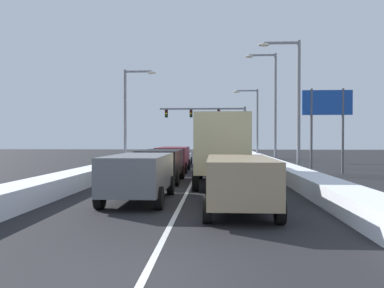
# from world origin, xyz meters

# --- Properties ---
(ground_plane) EXTENTS (120.00, 120.00, 0.00)m
(ground_plane) POSITION_xyz_m (0.00, 16.83, 0.00)
(ground_plane) COLOR black
(lane_stripe_between_right_lane_and_center_lane) EXTENTS (0.14, 46.27, 0.01)m
(lane_stripe_between_right_lane_and_center_lane) POSITION_xyz_m (-0.00, 21.03, 0.00)
(lane_stripe_between_right_lane_and_center_lane) COLOR silver
(lane_stripe_between_right_lane_and_center_lane) RESTS_ON ground
(snow_bank_right_shoulder) EXTENTS (1.35, 46.27, 0.72)m
(snow_bank_right_shoulder) POSITION_xyz_m (5.30, 21.03, 0.36)
(snow_bank_right_shoulder) COLOR white
(snow_bank_right_shoulder) RESTS_ON ground
(snow_bank_left_shoulder) EXTENTS (1.39, 46.27, 0.74)m
(snow_bank_left_shoulder) POSITION_xyz_m (-5.30, 21.03, 0.37)
(snow_bank_left_shoulder) COLOR white
(snow_bank_left_shoulder) RESTS_ON ground
(suv_tan_right_lane_nearest) EXTENTS (2.16, 4.90, 1.67)m
(suv_tan_right_lane_nearest) POSITION_xyz_m (1.92, 5.97, 1.02)
(suv_tan_right_lane_nearest) COLOR #937F60
(suv_tan_right_lane_nearest) RESTS_ON ground
(box_truck_right_lane_second) EXTENTS (2.53, 7.20, 3.36)m
(box_truck_right_lane_second) POSITION_xyz_m (1.47, 13.04, 1.90)
(box_truck_right_lane_second) COLOR maroon
(box_truck_right_lane_second) RESTS_ON ground
(sedan_silver_right_lane_third) EXTENTS (2.00, 4.50, 1.51)m
(sedan_silver_right_lane_third) POSITION_xyz_m (1.85, 20.37, 0.76)
(sedan_silver_right_lane_third) COLOR #B7BABF
(sedan_silver_right_lane_third) RESTS_ON ground
(sedan_charcoal_right_lane_fourth) EXTENTS (2.00, 4.50, 1.51)m
(sedan_charcoal_right_lane_fourth) POSITION_xyz_m (1.78, 26.12, 0.76)
(sedan_charcoal_right_lane_fourth) COLOR #38383D
(sedan_charcoal_right_lane_fourth) RESTS_ON ground
(suv_gray_center_lane_nearest) EXTENTS (2.16, 4.90, 1.67)m
(suv_gray_center_lane_nearest) POSITION_xyz_m (-1.56, 7.86, 1.02)
(suv_gray_center_lane_nearest) COLOR slate
(suv_gray_center_lane_nearest) RESTS_ON ground
(suv_black_center_lane_second) EXTENTS (2.16, 4.90, 1.67)m
(suv_black_center_lane_second) POSITION_xyz_m (-1.62, 14.13, 1.02)
(suv_black_center_lane_second) COLOR black
(suv_black_center_lane_second) RESTS_ON ground
(suv_maroon_center_lane_third) EXTENTS (2.16, 4.90, 1.67)m
(suv_maroon_center_lane_third) POSITION_xyz_m (-1.69, 20.77, 1.02)
(suv_maroon_center_lane_third) COLOR maroon
(suv_maroon_center_lane_third) RESTS_ON ground
(sedan_white_center_lane_fourth) EXTENTS (2.00, 4.50, 1.51)m
(sedan_white_center_lane_fourth) POSITION_xyz_m (-1.81, 26.65, 0.76)
(sedan_white_center_lane_fourth) COLOR silver
(sedan_white_center_lane_fourth) RESTS_ON ground
(traffic_light_gantry) EXTENTS (10.60, 0.47, 6.20)m
(traffic_light_gantry) POSITION_xyz_m (1.18, 42.05, 4.72)
(traffic_light_gantry) COLOR slate
(traffic_light_gantry) RESTS_ON ground
(street_lamp_right_near) EXTENTS (2.66, 0.36, 8.46)m
(street_lamp_right_near) POSITION_xyz_m (6.11, 18.93, 5.04)
(street_lamp_right_near) COLOR gray
(street_lamp_right_near) RESTS_ON ground
(street_lamp_right_mid) EXTENTS (2.66, 0.36, 9.48)m
(street_lamp_right_mid) POSITION_xyz_m (5.99, 27.34, 5.58)
(street_lamp_right_mid) COLOR gray
(street_lamp_right_mid) RESTS_ON ground
(street_lamp_right_far) EXTENTS (2.66, 0.36, 7.52)m
(street_lamp_right_far) POSITION_xyz_m (5.33, 35.76, 4.55)
(street_lamp_right_far) COLOR gray
(street_lamp_right_far) RESTS_ON ground
(street_lamp_left_mid) EXTENTS (2.66, 0.36, 7.86)m
(street_lamp_left_mid) POSITION_xyz_m (-5.72, 25.38, 4.73)
(street_lamp_left_mid) COLOR gray
(street_lamp_left_mid) RESTS_ON ground
(roadside_sign_right) EXTENTS (3.20, 0.16, 5.50)m
(roadside_sign_right) POSITION_xyz_m (8.43, 19.63, 4.02)
(roadside_sign_right) COLOR #59595B
(roadside_sign_right) RESTS_ON ground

